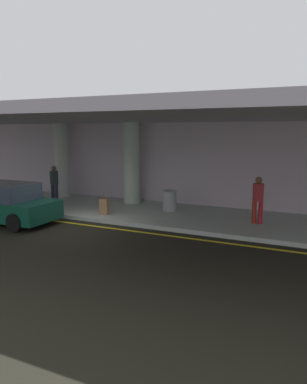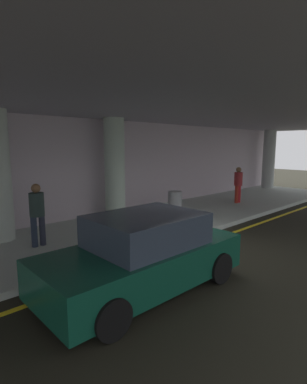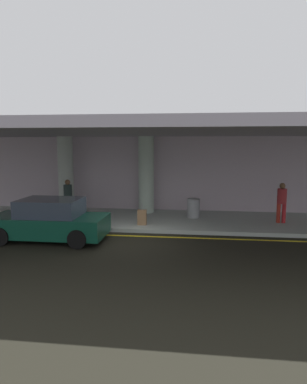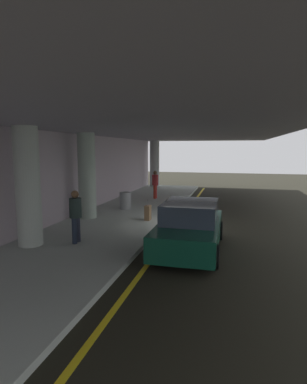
{
  "view_description": "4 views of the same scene",
  "coord_description": "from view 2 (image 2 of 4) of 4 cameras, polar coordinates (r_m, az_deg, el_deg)",
  "views": [
    {
      "loc": [
        8.06,
        -10.32,
        3.4
      ],
      "look_at": [
        1.93,
        2.67,
        1.04
      ],
      "focal_mm": 34.48,
      "sensor_mm": 36.0,
      "label": 1
    },
    {
      "loc": [
        -6.49,
        -4.63,
        2.8
      ],
      "look_at": [
        0.08,
        2.39,
        1.33
      ],
      "focal_mm": 28.15,
      "sensor_mm": 36.0,
      "label": 2
    },
    {
      "loc": [
        2.37,
        -11.92,
        3.4
      ],
      "look_at": [
        0.57,
        2.6,
        1.4
      ],
      "focal_mm": 32.38,
      "sensor_mm": 36.0,
      "label": 3
    },
    {
      "loc": [
        -12.2,
        -1.62,
        3.11
      ],
      "look_at": [
        1.75,
        1.9,
        1.13
      ],
      "focal_mm": 29.19,
      "sensor_mm": 36.0,
      "label": 4
    }
  ],
  "objects": [
    {
      "name": "ground_plane",
      "position": [
        8.45,
        10.96,
        -10.81
      ],
      "size": [
        60.0,
        60.0,
        0.0
      ],
      "primitive_type": "plane",
      "color": "black"
    },
    {
      "name": "ceiling_overhang",
      "position": [
        9.79,
        -1.19,
        15.45
      ],
      "size": [
        28.0,
        13.2,
        0.3
      ],
      "primitive_type": "cube",
      "color": "#948D9B",
      "rests_on": "support_column_far_left"
    },
    {
      "name": "suitcase_upright_primary",
      "position": [
        9.55,
        3.19,
        -5.48
      ],
      "size": [
        0.36,
        0.22,
        0.9
      ],
      "rotation": [
        0.0,
        0.0,
        -0.23
      ],
      "color": "#8E6946",
      "rests_on": "sidewalk"
    },
    {
      "name": "person_waiting_for_ride",
      "position": [
        8.52,
        -21.19,
        -3.32
      ],
      "size": [
        0.38,
        0.38,
        1.68
      ],
      "rotation": [
        0.0,
        0.0,
        0.54
      ],
      "color": "#1D2636",
      "rests_on": "sidewalk"
    },
    {
      "name": "sidewalk",
      "position": [
        10.46,
        -2.97,
        -6.41
      ],
      "size": [
        26.0,
        4.2,
        0.15
      ],
      "primitive_type": "cube",
      "color": "#A9B3AB",
      "rests_on": "ground"
    },
    {
      "name": "car_dark_green",
      "position": [
        5.99,
        -1.85,
        -11.71
      ],
      "size": [
        4.1,
        1.92,
        1.5
      ],
      "rotation": [
        0.0,
        0.0,
        -0.0
      ],
      "color": "#0D3D2D",
      "rests_on": "ground"
    },
    {
      "name": "trash_bin_steel",
      "position": [
        12.16,
        4.07,
        -1.86
      ],
      "size": [
        0.56,
        0.56,
        0.85
      ],
      "primitive_type": "cylinder",
      "color": "gray",
      "rests_on": "sidewalk"
    },
    {
      "name": "traveler_with_luggage",
      "position": [
        14.61,
        15.76,
        1.75
      ],
      "size": [
        0.38,
        0.38,
        1.68
      ],
      "rotation": [
        0.0,
        0.0,
        5.0
      ],
      "color": "maroon",
      "rests_on": "sidewalk"
    },
    {
      "name": "support_column_left_mid",
      "position": [
        11.16,
        -7.37,
        4.4
      ],
      "size": [
        0.75,
        0.75,
        3.65
      ],
      "primitive_type": "cylinder",
      "color": "#A7B9AA",
      "rests_on": "sidewalk"
    },
    {
      "name": "lane_stripe_yellow",
      "position": [
        8.75,
        8.12,
        -10.02
      ],
      "size": [
        26.0,
        0.14,
        0.01
      ],
      "primitive_type": "cube",
      "color": "yellow",
      "rests_on": "ground"
    },
    {
      "name": "support_column_center",
      "position": [
        20.6,
        21.0,
        5.85
      ],
      "size": [
        0.75,
        0.75,
        3.65
      ],
      "primitive_type": "cylinder",
      "color": "#A7ADAA",
      "rests_on": "sidewalk"
    },
    {
      "name": "terminal_back_wall",
      "position": [
        11.94,
        -10.03,
        4.26
      ],
      "size": [
        26.0,
        0.3,
        3.8
      ],
      "primitive_type": "cube",
      "color": "#B9AAB5",
      "rests_on": "ground"
    }
  ]
}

